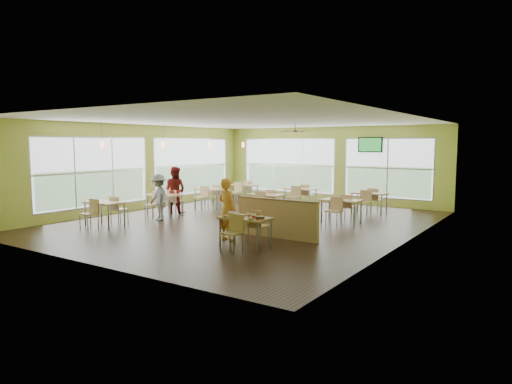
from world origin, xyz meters
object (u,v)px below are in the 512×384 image
half_wall_divider (277,218)px  food_basket (260,217)px  man_plaid (227,209)px  main_table (246,222)px

half_wall_divider → food_basket: 1.55m
man_plaid → main_table: bearing=166.2°
food_basket → half_wall_divider: bearing=106.1°
half_wall_divider → main_table: bearing=-90.0°
half_wall_divider → man_plaid: size_ratio=1.49×
main_table → half_wall_divider: size_ratio=0.63×
man_plaid → food_basket: size_ratio=6.24×
food_basket → main_table: bearing=177.4°
man_plaid → half_wall_divider: bearing=-119.0°
half_wall_divider → food_basket: size_ratio=9.29×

